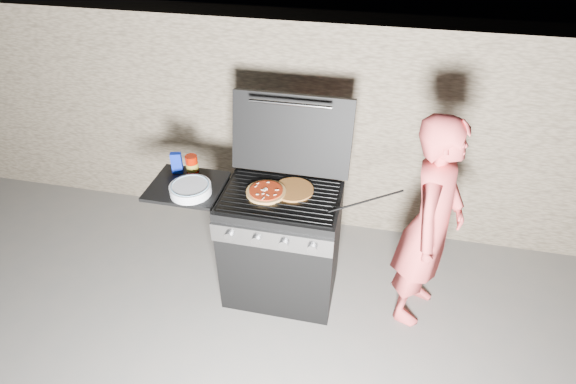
% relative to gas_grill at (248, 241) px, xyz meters
% --- Properties ---
extents(ground, '(50.00, 50.00, 0.00)m').
position_rel_gas_grill_xyz_m(ground, '(0.25, 0.00, -0.46)').
color(ground, '#6A645C').
extents(stone_wall, '(8.00, 0.35, 1.80)m').
position_rel_gas_grill_xyz_m(stone_wall, '(0.25, 1.05, 0.44)').
color(stone_wall, '#85755D').
rests_on(stone_wall, ground).
extents(gas_grill, '(1.34, 0.79, 0.91)m').
position_rel_gas_grill_xyz_m(gas_grill, '(0.00, 0.00, 0.00)').
color(gas_grill, black).
rests_on(gas_grill, ground).
extents(pizza_topped, '(0.35, 0.35, 0.03)m').
position_rel_gas_grill_xyz_m(pizza_topped, '(0.15, 0.01, 0.47)').
color(pizza_topped, '#B98448').
rests_on(pizza_topped, gas_grill).
extents(pizza_plain, '(0.35, 0.35, 0.01)m').
position_rel_gas_grill_xyz_m(pizza_plain, '(0.32, 0.08, 0.46)').
color(pizza_plain, '#B97623').
rests_on(pizza_plain, gas_grill).
extents(sauce_jar, '(0.09, 0.09, 0.13)m').
position_rel_gas_grill_xyz_m(sauce_jar, '(-0.44, 0.16, 0.51)').
color(sauce_jar, '#8D0F00').
rests_on(sauce_jar, gas_grill).
extents(blue_carton, '(0.08, 0.06, 0.16)m').
position_rel_gas_grill_xyz_m(blue_carton, '(-0.54, 0.13, 0.53)').
color(blue_carton, '#071C8D').
rests_on(blue_carton, gas_grill).
extents(plate_stack, '(0.35, 0.35, 0.06)m').
position_rel_gas_grill_xyz_m(plate_stack, '(-0.35, -0.09, 0.48)').
color(plate_stack, silver).
rests_on(plate_stack, gas_grill).
extents(person, '(0.54, 0.66, 1.58)m').
position_rel_gas_grill_xyz_m(person, '(1.24, 0.05, 0.33)').
color(person, '#E34C4D').
rests_on(person, ground).
extents(tongs, '(0.46, 0.22, 0.10)m').
position_rel_gas_grill_xyz_m(tongs, '(0.81, 0.00, 0.51)').
color(tongs, black).
rests_on(tongs, gas_grill).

